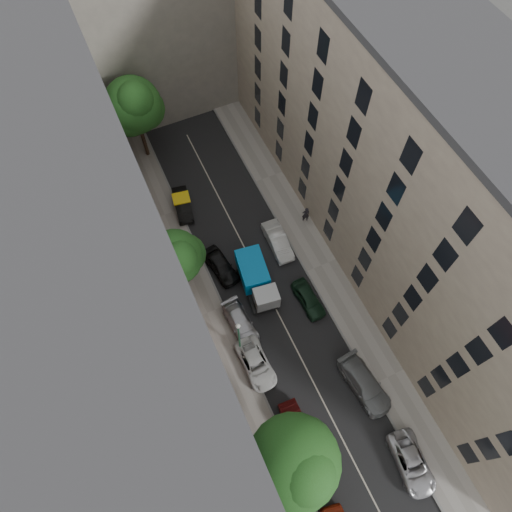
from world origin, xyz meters
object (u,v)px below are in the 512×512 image
car_right_3 (278,241)px  pedestrian (306,214)px  car_right_1 (365,384)px  tarp_truck (256,279)px  car_left_5 (183,205)px  tree_mid (177,259)px  car_left_2 (256,364)px  tree_far (135,107)px  car_left_3 (241,323)px  car_left_1 (297,427)px  lamp_post (239,335)px  car_left_4 (221,266)px  car_right_0 (412,463)px  tree_near (296,463)px  car_right_2 (309,299)px

car_right_3 → pedestrian: pedestrian is taller
car_right_1 → pedestrian: pedestrian is taller
tarp_truck → car_left_5: bearing=114.0°
tree_mid → car_left_2: bearing=-73.0°
tarp_truck → car_left_2: 7.18m
tree_far → car_left_3: bearing=-86.8°
tarp_truck → car_right_1: bearing=-63.0°
tarp_truck → car_left_1: (-2.21, -12.08, -0.72)m
lamp_post → tree_far: bearing=90.8°
car_left_3 → car_left_4: (0.54, 5.60, 0.08)m
pedestrian → car_left_5: bearing=-12.0°
tarp_truck → pedestrian: tarp_truck is taller
tree_mid → car_right_3: bearing=3.5°
tarp_truck → tree_far: tree_far is taller
car_left_2 → lamp_post: bearing=108.1°
car_left_2 → car_left_3: bearing=84.8°
car_right_0 → car_right_3: size_ratio=1.06×
car_left_4 → car_right_0: car_left_4 is taller
car_right_3 → pedestrian: size_ratio=2.32×
car_left_1 → lamp_post: 8.07m
tree_near → car_left_1: bearing=53.6°
car_left_2 → car_right_0: (7.20, -11.20, 0.01)m
lamp_post → car_left_1: bearing=-79.3°
car_left_2 → car_left_4: 9.24m
car_left_4 → pedestrian: pedestrian is taller
car_left_3 → car_left_5: size_ratio=1.08×
car_right_1 → car_right_2: (-0.59, 8.20, -0.08)m
car_left_1 → car_left_2: size_ratio=0.88×
car_right_0 → car_right_1: size_ratio=0.90×
car_left_1 → car_left_5: size_ratio=0.98×
car_left_5 → car_right_0: size_ratio=0.88×
tarp_truck → car_right_0: size_ratio=1.21×
car_right_1 → tree_far: 31.14m
car_right_3 → tree_near: 19.50m
car_left_5 → car_right_0: 28.91m
tarp_truck → pedestrian: (7.00, 4.23, -0.28)m
car_right_3 → car_right_1: bearing=-85.9°
car_right_2 → car_left_2: bearing=-156.1°
car_left_1 → lamp_post: lamp_post is taller
car_left_4 → car_left_5: 7.64m
car_right_0 → car_left_1: bearing=146.0°
car_left_1 → car_left_4: (0.01, 14.80, 0.06)m
car_left_5 → car_left_1: bearing=-79.0°
car_left_1 → car_right_3: bearing=71.8°
car_right_3 → pedestrian: (3.52, 1.31, 0.38)m
car_right_1 → tree_mid: size_ratio=0.67×
car_left_5 → car_right_1: 22.89m
car_left_2 → car_right_0: size_ratio=0.98×
tree_mid → pedestrian: 13.54m
car_left_1 → car_right_2: size_ratio=1.02×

